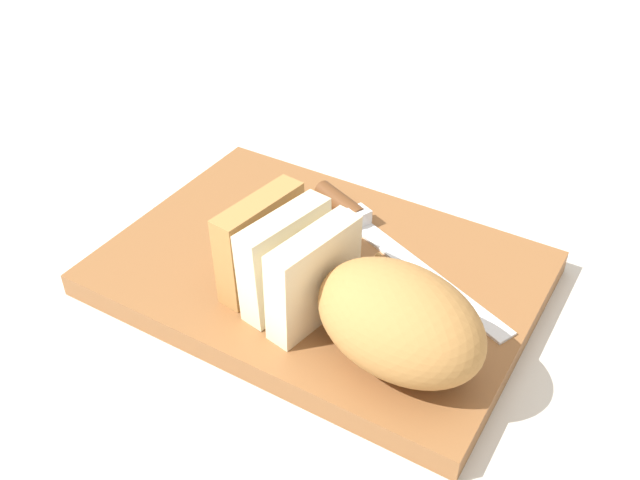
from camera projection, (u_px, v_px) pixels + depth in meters
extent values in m
plane|color=beige|center=(320.00, 282.00, 0.73)|extent=(3.00, 3.00, 0.00)
cube|color=brown|center=(320.00, 273.00, 0.72)|extent=(0.42, 0.30, 0.02)
ellipsoid|color=#A8753D|center=(399.00, 321.00, 0.58)|extent=(0.17, 0.12, 0.09)
cube|color=beige|center=(314.00, 278.00, 0.62)|extent=(0.04, 0.10, 0.09)
cube|color=beige|center=(287.00, 260.00, 0.64)|extent=(0.05, 0.10, 0.09)
cube|color=#A8753D|center=(261.00, 243.00, 0.67)|extent=(0.04, 0.10, 0.09)
cube|color=silver|center=(426.00, 276.00, 0.70)|extent=(0.20, 0.10, 0.00)
cylinder|color=#593319|center=(340.00, 203.00, 0.78)|extent=(0.07, 0.05, 0.02)
cube|color=silver|center=(360.00, 218.00, 0.76)|extent=(0.03, 0.03, 0.02)
sphere|color=#A8753D|center=(339.00, 303.00, 0.66)|extent=(0.01, 0.01, 0.01)
sphere|color=#A8753D|center=(378.00, 256.00, 0.72)|extent=(0.01, 0.01, 0.01)
sphere|color=#A8753D|center=(378.00, 266.00, 0.71)|extent=(0.01, 0.01, 0.01)
sphere|color=#A8753D|center=(361.00, 277.00, 0.69)|extent=(0.01, 0.01, 0.01)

